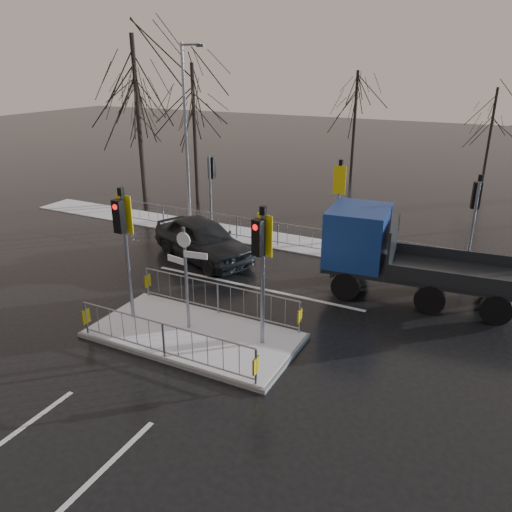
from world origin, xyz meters
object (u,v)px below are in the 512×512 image
at_px(traffic_island, 193,325).
at_px(car_far_lane, 203,239).
at_px(street_lamp_left, 187,128).
at_px(flatbed_truck, 383,250).

relative_size(traffic_island, car_far_lane, 1.24).
xyz_separation_m(car_far_lane, street_lamp_left, (-3.38, 4.18, 3.66)).
bearing_deg(traffic_island, street_lamp_left, 124.07).
bearing_deg(car_far_lane, street_lamp_left, 61.35).
height_order(traffic_island, car_far_lane, traffic_island).
height_order(flatbed_truck, street_lamp_left, street_lamp_left).
relative_size(traffic_island, flatbed_truck, 0.93).
height_order(car_far_lane, flatbed_truck, flatbed_truck).
bearing_deg(traffic_island, flatbed_truck, 53.27).
xyz_separation_m(traffic_island, street_lamp_left, (-6.42, 9.49, 4.10)).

